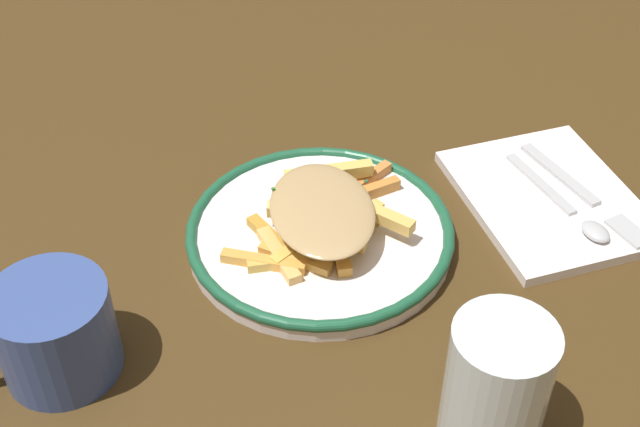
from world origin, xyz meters
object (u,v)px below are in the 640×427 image
Objects in this scene: fries_heap at (321,217)px; coffee_mug at (54,332)px; water_glass at (496,385)px; fork at (582,193)px; spoon at (573,212)px; plate at (320,233)px; napkin at (549,199)px.

coffee_mug is at bearing 13.49° from fries_heap.
water_glass is 0.35m from coffee_mug.
fries_heap reaches higher than fork.
spoon is 1.25× the size of coffee_mug.
water_glass is 0.92× the size of coffee_mug.
napkin is at bearing 173.09° from plate.
coffee_mug is (0.25, 0.06, 0.01)m from fries_heap.
plate is 1.27× the size of napkin.
fries_heap is 0.24m from napkin.
spoon is 0.49m from coffee_mug.
fork is (-0.27, 0.04, 0.00)m from plate.
water_glass is (0.19, 0.22, 0.05)m from napkin.
coffee_mug is (0.25, 0.06, 0.03)m from plate.
plate reaches higher than napkin.
water_glass is at bearing 148.39° from coffee_mug.
spoon is (-0.24, 0.06, 0.00)m from plate.
fork is 1.16× the size of spoon.
water_glass reaches higher than fork.
water_glass is at bearing 42.61° from fork.
fork is 0.31m from water_glass.
plate is 0.27m from fork.
fork is 1.45× the size of coffee_mug.
fork is at bearing -177.32° from coffee_mug.
plate reaches higher than fork.
coffee_mug is at bearing 2.68° from fork.
fries_heap is at bearing -166.51° from coffee_mug.
fries_heap reaches higher than spoon.
plate is 1.27× the size of fries_heap.
fries_heap is 0.27m from fork.
napkin is at bearing -22.22° from fork.
water_glass is (-0.04, 0.24, 0.02)m from fries_heap.
fork is at bearing -139.50° from spoon.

